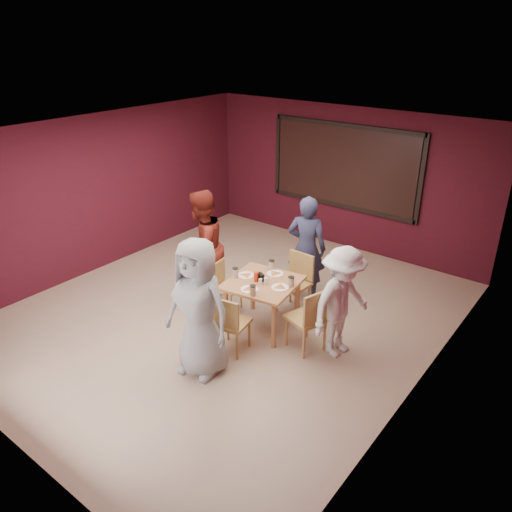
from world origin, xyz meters
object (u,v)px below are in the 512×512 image
Objects in this scene: diner_front at (199,308)px; diner_left at (202,247)px; chair_left at (224,283)px; chair_right at (310,316)px; chair_front at (229,321)px; diner_back at (307,248)px; chair_back at (296,279)px; dining_table at (263,287)px; diner_right at (342,302)px.

diner_front is 1.00× the size of diner_left.
chair_right is (1.68, -0.13, 0.10)m from chair_left.
diner_front is at bearing -59.67° from chair_left.
diner_back is at bearing 91.53° from chair_front.
chair_left is at bearing -141.95° from chair_back.
dining_table is 0.63× the size of diner_back.
chair_front is (0.03, -0.80, -0.17)m from dining_table.
diner_right is (2.50, 0.05, -0.14)m from diner_left.
diner_right is (1.22, 0.14, 0.12)m from dining_table.
chair_back is 0.53× the size of diner_back.
dining_table is at bearing 175.26° from chair_right.
diner_right is (2.03, 0.08, 0.34)m from chair_left.
chair_right is (0.84, 0.72, 0.04)m from chair_front.
diner_back is (-0.11, 0.44, 0.35)m from chair_back.
diner_right reaches higher than chair_back.
diner_back is 0.94× the size of diner_left.
chair_right is at bearing 131.85° from diner_right.
diner_left reaches higher than chair_back.
chair_left is 0.42× the size of diner_front.
dining_table is at bearing -96.86° from chair_back.
dining_table is 1.15× the size of chair_right.
chair_right is 0.47m from diner_right.
chair_front is 1.11m from chair_right.
chair_left is 0.82× the size of chair_right.
diner_back is (0.79, 1.15, 0.43)m from chair_left.
diner_left reaches higher than chair_left.
chair_front is 0.48× the size of diner_left.
diner_right reaches higher than chair_front.
dining_table is 0.84m from chair_left.
diner_left is (-1.32, 0.88, 0.43)m from chair_front.
diner_right is (0.35, 0.21, 0.25)m from chair_right.
diner_front is 1.91m from diner_right.
diner_left reaches higher than chair_front.
chair_front is at bearing -87.58° from dining_table.
chair_back is at bearing 87.86° from chair_front.
chair_right reaches higher than chair_back.
chair_back is at bearing 38.05° from chair_left.
diner_front is at bearing -125.52° from chair_right.
dining_table is 1.34m from diner_front.
diner_right is at bearing 6.43° from dining_table.
chair_front is at bearing -45.20° from chair_left.
diner_back reaches higher than diner_right.
diner_left is (-1.26, -1.12, 0.06)m from diner_back.
diner_back reaches higher than dining_table.
diner_left is 1.18× the size of diner_right.
dining_table is 1.31m from diner_left.
diner_right is at bearing 84.23° from diner_left.
chair_left is 1.66m from diner_front.
chair_front is 0.68m from diner_front.
chair_right is 0.52× the size of diner_left.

